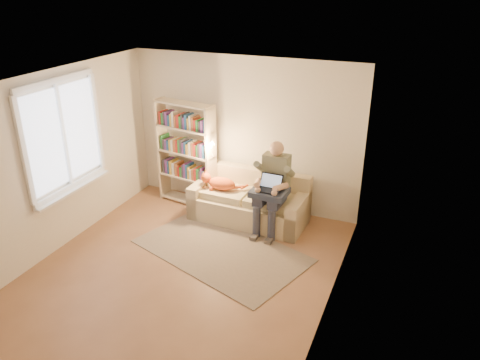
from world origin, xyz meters
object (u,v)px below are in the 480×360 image
at_px(laptop, 271,186).
at_px(bookshelf, 186,149).
at_px(cat, 221,183).
at_px(sofa, 250,203).
at_px(person, 273,183).

relative_size(laptop, bookshelf, 0.19).
xyz_separation_m(cat, bookshelf, (-0.78, 0.27, 0.39)).
distance_m(sofa, cat, 0.58).
bearing_deg(person, bookshelf, 171.00).
distance_m(sofa, laptop, 0.75).
bearing_deg(bookshelf, person, -1.27).
relative_size(sofa, person, 1.32).
relative_size(person, laptop, 4.04).
relative_size(sofa, laptop, 5.35).
xyz_separation_m(person, laptop, (0.01, -0.14, 0.01)).
height_order(sofa, laptop, laptop).
distance_m(sofa, bookshelf, 1.45).
height_order(sofa, person, person).
relative_size(cat, laptop, 2.01).
relative_size(cat, bookshelf, 0.39).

